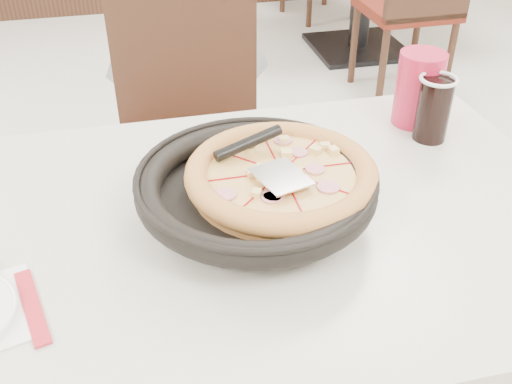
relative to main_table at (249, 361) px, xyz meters
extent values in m
cylinder|color=black|center=(0.03, -0.01, 0.39)|extent=(0.13, 0.13, 0.04)
cylinder|color=black|center=(0.02, 0.00, 0.42)|extent=(0.40, 0.40, 0.01)
cylinder|color=#BA854C|center=(0.06, 0.01, 0.44)|extent=(0.34, 0.34, 0.02)
cube|color=silver|center=(0.05, -0.02, 0.47)|extent=(0.10, 0.11, 0.00)
cylinder|color=black|center=(0.44, 0.19, 0.44)|extent=(0.08, 0.08, 0.13)
cylinder|color=#AE1736|center=(0.44, 0.26, 0.45)|extent=(0.11, 0.11, 0.16)
camera|label=1|loc=(-0.18, -0.81, 1.00)|focal=42.00mm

